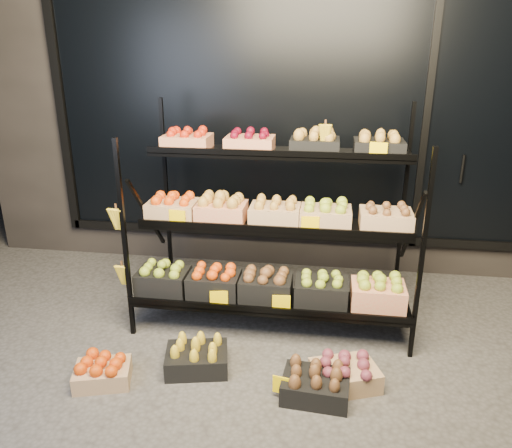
% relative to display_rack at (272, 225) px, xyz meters
% --- Properties ---
extents(ground, '(24.00, 24.00, 0.00)m').
position_rel_display_rack_xyz_m(ground, '(0.02, -0.60, -0.79)').
color(ground, '#514F4C').
rests_on(ground, ground).
extents(building, '(6.00, 2.08, 3.50)m').
position_rel_display_rack_xyz_m(building, '(0.02, 1.99, 0.96)').
color(building, '#2D2826').
rests_on(building, ground).
extents(display_rack, '(2.18, 1.02, 1.66)m').
position_rel_display_rack_xyz_m(display_rack, '(0.00, 0.00, 0.00)').
color(display_rack, black).
rests_on(display_rack, ground).
extents(tag_floor_b, '(0.13, 0.01, 0.12)m').
position_rel_display_rack_xyz_m(tag_floor_b, '(0.19, -1.00, -0.73)').
color(tag_floor_b, '#FFD100').
rests_on(tag_floor_b, ground).
extents(floor_crate_left, '(0.41, 0.34, 0.18)m').
position_rel_display_rack_xyz_m(floor_crate_left, '(-0.98, -1.01, -0.70)').
color(floor_crate_left, tan).
rests_on(floor_crate_left, ground).
extents(floor_crate_midleft, '(0.47, 0.38, 0.21)m').
position_rel_display_rack_xyz_m(floor_crate_midleft, '(-0.41, -0.78, -0.69)').
color(floor_crate_midleft, black).
rests_on(floor_crate_midleft, ground).
extents(floor_crate_midright, '(0.48, 0.42, 0.20)m').
position_rel_display_rack_xyz_m(floor_crate_midright, '(0.58, -0.81, -0.69)').
color(floor_crate_midright, tan).
rests_on(floor_crate_midright, ground).
extents(floor_crate_right, '(0.43, 0.33, 0.21)m').
position_rel_display_rack_xyz_m(floor_crate_right, '(0.39, -0.95, -0.69)').
color(floor_crate_right, black).
rests_on(floor_crate_right, ground).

